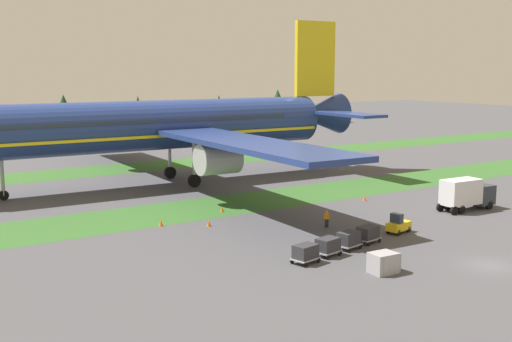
{
  "coord_description": "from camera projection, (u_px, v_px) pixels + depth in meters",
  "views": [
    {
      "loc": [
        -43.01,
        -30.99,
        15.65
      ],
      "look_at": [
        -2.99,
        29.69,
        4.0
      ],
      "focal_mm": 44.82,
      "sensor_mm": 36.0,
      "label": 1
    }
  ],
  "objects": [
    {
      "name": "catering_truck",
      "position": [
        467.0,
        193.0,
        71.2
      ],
      "size": [
        7.07,
        2.68,
        3.58
      ],
      "rotation": [
        0.0,
        0.0,
        -1.63
      ],
      "color": "#2D333D",
      "rests_on": "ground"
    },
    {
      "name": "distant_tree_line",
      "position": [
        9.0,
        110.0,
        136.56
      ],
      "size": [
        166.6,
        10.28,
        12.22
      ],
      "color": "#4C3823",
      "rests_on": "ground"
    },
    {
      "name": "ground_crew_marshaller",
      "position": [
        327.0,
        218.0,
        63.64
      ],
      "size": [
        0.54,
        0.36,
        1.74
      ],
      "rotation": [
        0.0,
        0.0,
        2.83
      ],
      "color": "black",
      "rests_on": "ground"
    },
    {
      "name": "cargo_dolly_third",
      "position": [
        328.0,
        245.0,
        53.88
      ],
      "size": [
        2.46,
        1.91,
        1.55
      ],
      "rotation": [
        0.0,
        0.0,
        -1.37
      ],
      "color": "#A3A3A8",
      "rests_on": "ground"
    },
    {
      "name": "grass_strip_near",
      "position": [
        268.0,
        199.0,
        77.44
      ],
      "size": [
        320.0,
        10.35,
        0.01
      ],
      "primitive_type": "cube",
      "color": "#336028",
      "rests_on": "ground"
    },
    {
      "name": "cargo_dolly_second",
      "position": [
        349.0,
        239.0,
        55.9
      ],
      "size": [
        2.46,
        1.91,
        1.55
      ],
      "rotation": [
        0.0,
        0.0,
        -1.37
      ],
      "color": "#A3A3A8",
      "rests_on": "ground"
    },
    {
      "name": "airliner",
      "position": [
        165.0,
        125.0,
        86.39
      ],
      "size": [
        59.85,
        73.74,
        22.83
      ],
      "rotation": [
        0.0,
        0.0,
        1.53
      ],
      "color": "navy",
      "rests_on": "ground"
    },
    {
      "name": "grass_strip_far",
      "position": [
        155.0,
        166.0,
        104.4
      ],
      "size": [
        320.0,
        10.35,
        0.01
      ],
      "primitive_type": "cube",
      "color": "#336028",
      "rests_on": "ground"
    },
    {
      "name": "cargo_dolly_lead",
      "position": [
        368.0,
        233.0,
        57.93
      ],
      "size": [
        2.46,
        1.91,
        1.55
      ],
      "rotation": [
        0.0,
        0.0,
        -1.37
      ],
      "color": "#A3A3A8",
      "rests_on": "ground"
    },
    {
      "name": "taxiway_marker_2",
      "position": [
        161.0,
        223.0,
        64.25
      ],
      "size": [
        0.44,
        0.44,
        0.64
      ],
      "primitive_type": "cone",
      "color": "orange",
      "rests_on": "ground"
    },
    {
      "name": "taxiway_marker_0",
      "position": [
        364.0,
        198.0,
        76.75
      ],
      "size": [
        0.44,
        0.44,
        0.59
      ],
      "primitive_type": "cone",
      "color": "orange",
      "rests_on": "ground"
    },
    {
      "name": "uld_container_1",
      "position": [
        385.0,
        263.0,
        49.6
      ],
      "size": [
        2.14,
        1.78,
        1.51
      ],
      "primitive_type": "cube",
      "rotation": [
        0.0,
        0.0,
        0.09
      ],
      "color": "#A3A3A8",
      "rests_on": "ground"
    },
    {
      "name": "taxiway_marker_1",
      "position": [
        222.0,
        209.0,
        70.6
      ],
      "size": [
        0.44,
        0.44,
        0.55
      ],
      "primitive_type": "cone",
      "color": "orange",
      "rests_on": "ground"
    },
    {
      "name": "baggage_tug",
      "position": [
        398.0,
        225.0,
        61.46
      ],
      "size": [
        2.81,
        1.8,
        1.97
      ],
      "rotation": [
        0.0,
        0.0,
        -1.37
      ],
      "color": "yellow",
      "rests_on": "ground"
    },
    {
      "name": "taxiway_marker_3",
      "position": [
        209.0,
        223.0,
        64.13
      ],
      "size": [
        0.44,
        0.44,
        0.62
      ],
      "primitive_type": "cone",
      "color": "orange",
      "rests_on": "ground"
    },
    {
      "name": "ground_plane",
      "position": [
        490.0,
        265.0,
        51.41
      ],
      "size": [
        400.0,
        400.0,
        0.0
      ],
      "primitive_type": "plane",
      "color": "#47474C"
    },
    {
      "name": "uld_container_0",
      "position": [
        383.0,
        263.0,
        49.4
      ],
      "size": [
        2.09,
        1.71,
        1.61
      ],
      "primitive_type": "cube",
      "rotation": [
        0.0,
        0.0,
        -0.06
      ],
      "color": "#A3A3A8",
      "rests_on": "ground"
    },
    {
      "name": "cargo_dolly_fourth",
      "position": [
        305.0,
        252.0,
        51.85
      ],
      "size": [
        2.46,
        1.91,
        1.55
      ],
      "rotation": [
        0.0,
        0.0,
        -1.37
      ],
      "color": "#A3A3A8",
      "rests_on": "ground"
    }
  ]
}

